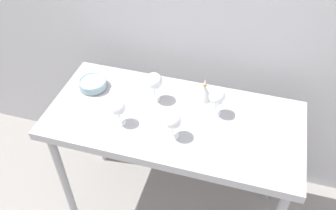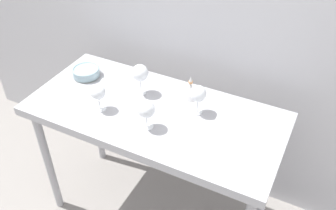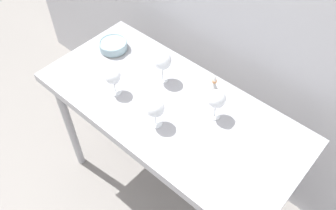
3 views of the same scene
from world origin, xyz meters
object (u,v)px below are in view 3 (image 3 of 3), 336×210
(wine_glass_near_center, at_px, (155,108))
(wine_glass_near_left, at_px, (113,77))
(tasting_sheet_upper, at_px, (254,133))
(wine_glass_far_left, at_px, (162,61))
(wine_glass_far_right, at_px, (217,99))
(tasting_sheet_lower, at_px, (132,71))
(decanter_funnel, at_px, (213,89))
(tasting_bowl, at_px, (113,45))

(wine_glass_near_center, bearing_deg, wine_glass_near_left, 177.41)
(wine_glass_near_center, distance_m, tasting_sheet_upper, 0.48)
(wine_glass_far_left, bearing_deg, wine_glass_far_right, -3.04)
(wine_glass_far_left, distance_m, tasting_sheet_upper, 0.58)
(tasting_sheet_lower, bearing_deg, wine_glass_near_left, -91.12)
(wine_glass_near_center, distance_m, decanter_funnel, 0.35)
(wine_glass_near_left, bearing_deg, tasting_sheet_upper, 19.93)
(tasting_sheet_lower, bearing_deg, tasting_bowl, 148.26)
(wine_glass_near_center, xyz_separation_m, tasting_sheet_lower, (-0.34, 0.18, -0.11))
(wine_glass_far_right, bearing_deg, decanter_funnel, 130.13)
(tasting_bowl, bearing_deg, tasting_sheet_upper, 1.27)
(decanter_funnel, bearing_deg, wine_glass_far_left, -162.83)
(tasting_bowl, height_order, decanter_funnel, decanter_funnel)
(tasting_sheet_lower, height_order, decanter_funnel, decanter_funnel)
(wine_glass_near_center, xyz_separation_m, tasting_bowl, (-0.56, 0.24, -0.08))
(tasting_sheet_upper, bearing_deg, tasting_sheet_lower, 177.47)
(wine_glass_near_center, relative_size, tasting_sheet_upper, 0.78)
(tasting_sheet_upper, distance_m, tasting_bowl, 0.94)
(wine_glass_near_left, relative_size, tasting_sheet_upper, 0.75)
(tasting_sheet_upper, height_order, tasting_sheet_lower, same)
(wine_glass_near_left, xyz_separation_m, wine_glass_near_center, (0.30, -0.01, 0.00))
(wine_glass_far_right, bearing_deg, wine_glass_near_left, -156.31)
(wine_glass_far_right, distance_m, tasting_bowl, 0.74)
(wine_glass_far_right, bearing_deg, tasting_bowl, 178.75)
(wine_glass_near_left, height_order, wine_glass_far_right, wine_glass_far_right)
(wine_glass_far_left, distance_m, decanter_funnel, 0.29)
(wine_glass_far_right, xyz_separation_m, tasting_bowl, (-0.74, 0.02, -0.09))
(wine_glass_far_left, relative_size, tasting_sheet_upper, 0.88)
(wine_glass_far_right, distance_m, tasting_sheet_upper, 0.24)
(wine_glass_near_left, distance_m, wine_glass_far_right, 0.52)
(tasting_sheet_upper, bearing_deg, tasting_bowl, 172.25)
(wine_glass_far_right, height_order, decanter_funnel, wine_glass_far_right)
(tasting_sheet_upper, bearing_deg, wine_glass_far_right, -178.70)
(wine_glass_far_left, xyz_separation_m, wine_glass_near_center, (0.18, -0.24, -0.02))
(tasting_sheet_lower, bearing_deg, decanter_funnel, 3.01)
(wine_glass_far_left, height_order, tasting_sheet_upper, wine_glass_far_left)
(wine_glass_far_right, bearing_deg, tasting_sheet_upper, 10.33)
(decanter_funnel, bearing_deg, wine_glass_far_right, -49.87)
(wine_glass_far_left, height_order, tasting_sheet_lower, wine_glass_far_left)
(wine_glass_far_left, xyz_separation_m, tasting_bowl, (-0.38, -0.00, -0.10))
(wine_glass_near_left, relative_size, tasting_bowl, 0.95)
(wine_glass_near_left, distance_m, tasting_sheet_lower, 0.20)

